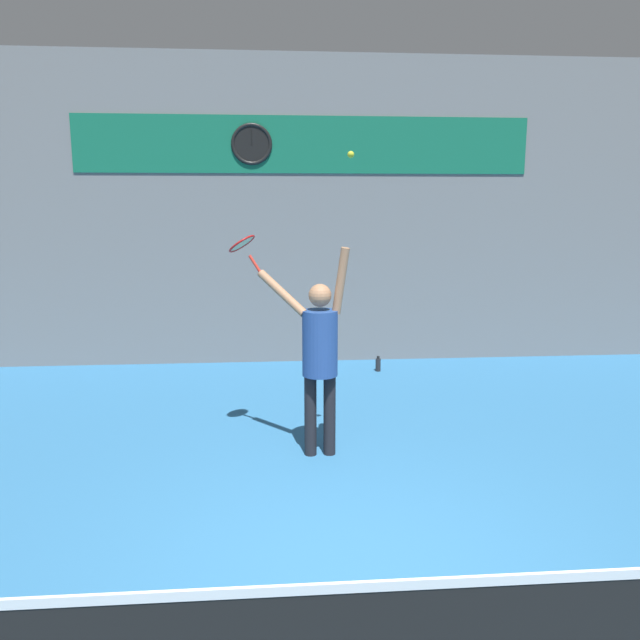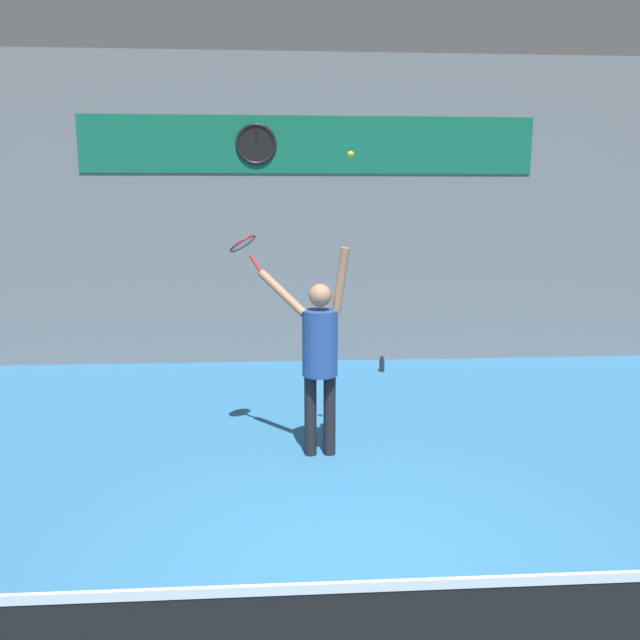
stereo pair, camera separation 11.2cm
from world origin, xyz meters
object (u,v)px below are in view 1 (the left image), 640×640
Objects in this scene: scoreboard_clock at (252,144)px; water_bottle at (378,364)px; tennis_racket at (243,245)px; tennis_ball at (351,154)px; tennis_player at (319,349)px.

water_bottle is at bearing -19.97° from scoreboard_clock.
tennis_racket is 1.52m from tennis_ball.
tennis_player is 9.04× the size of water_bottle.
tennis_player is 1.39m from tennis_racket.
scoreboard_clock reaches higher than tennis_ball.
tennis_player is at bearing 156.76° from tennis_ball.
tennis_player is 5.34× the size of tennis_racket.
tennis_ball is (0.30, -0.13, 1.97)m from tennis_player.
tennis_racket is 4.06m from water_bottle.
water_bottle is (1.99, 2.85, -2.11)m from tennis_racket.
tennis_player reaches higher than water_bottle.
scoreboard_clock is 1.57× the size of tennis_racket.
scoreboard_clock reaches higher than tennis_racket.
scoreboard_clock is at bearing 100.84° from tennis_player.
tennis_racket is at bearing -90.34° from scoreboard_clock.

